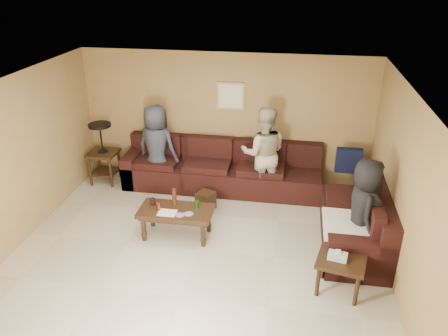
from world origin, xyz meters
name	(u,v)px	position (x,y,z in m)	size (l,w,h in m)	color
room	(195,149)	(0.00, 0.00, 1.66)	(5.60, 5.50, 2.50)	#B1AB96
sectional_sofa	(262,189)	(0.81, 1.52, 0.33)	(4.65, 2.90, 0.97)	black
coffee_table	(176,213)	(-0.42, 0.33, 0.41)	(1.15, 0.57, 0.76)	black
end_table_left	(103,152)	(-2.30, 1.94, 0.63)	(0.53, 0.53, 1.21)	black
side_table_right	(340,264)	(2.01, -0.57, 0.43)	(0.70, 0.61, 0.65)	black
waste_bin	(206,201)	(-0.14, 1.22, 0.16)	(0.27, 0.27, 0.33)	black
wall_art	(231,96)	(0.10, 2.48, 1.70)	(0.52, 0.04, 0.52)	tan
person_left	(157,147)	(-1.20, 1.93, 0.81)	(0.80, 0.52, 1.63)	#2D303E
person_middle	(264,153)	(0.79, 1.89, 0.85)	(0.83, 0.65, 1.71)	tan
person_right	(363,210)	(2.35, 0.27, 0.78)	(0.76, 0.49, 1.55)	black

